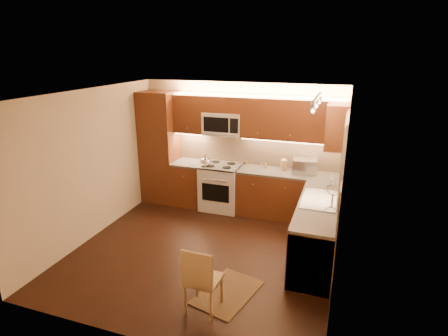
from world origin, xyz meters
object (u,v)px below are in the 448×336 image
at_px(dining_chair, 203,278).
at_px(toaster_oven, 305,166).
at_px(sink, 320,195).
at_px(soap_bottle, 332,180).
at_px(microwave, 223,124).
at_px(kettle, 205,160).
at_px(stove, 221,187).
at_px(knife_block, 284,165).

bearing_deg(dining_chair, toaster_oven, 77.10).
height_order(sink, soap_bottle, soap_bottle).
bearing_deg(microwave, soap_bottle, -13.58).
distance_m(kettle, soap_bottle, 2.40).
relative_size(stove, microwave, 1.21).
bearing_deg(sink, stove, 150.64).
height_order(stove, soap_bottle, soap_bottle).
bearing_deg(microwave, knife_block, 1.05).
distance_m(sink, knife_block, 1.51).
bearing_deg(knife_block, microwave, 158.78).
xyz_separation_m(microwave, sink, (2.00, -1.26, -0.74)).
bearing_deg(kettle, dining_chair, -89.50).
bearing_deg(dining_chair, stove, 106.97).
xyz_separation_m(toaster_oven, knife_block, (-0.40, 0.04, -0.03)).
relative_size(knife_block, soap_bottle, 1.18).
height_order(stove, knife_block, knife_block).
distance_m(stove, toaster_oven, 1.71).
distance_m(soap_bottle, dining_chair, 2.94).
height_order(kettle, knife_block, kettle).
distance_m(microwave, knife_block, 1.41).
bearing_deg(kettle, soap_bottle, -25.51).
bearing_deg(soap_bottle, toaster_oven, 156.63).
bearing_deg(stove, toaster_oven, 4.20).
bearing_deg(sink, toaster_oven, 107.50).
distance_m(microwave, dining_chair, 3.44).
height_order(kettle, soap_bottle, kettle).
distance_m(toaster_oven, soap_bottle, 0.73).
distance_m(sink, dining_chair, 2.24).
bearing_deg(stove, kettle, -145.75).
height_order(microwave, kettle, microwave).
relative_size(stove, knife_block, 4.54).
height_order(soap_bottle, dining_chair, soap_bottle).
relative_size(stove, soap_bottle, 5.36).
distance_m(sink, kettle, 2.45).
bearing_deg(sink, dining_chair, -122.88).
height_order(kettle, dining_chair, kettle).
relative_size(stove, toaster_oven, 2.11).
xyz_separation_m(stove, soap_bottle, (2.13, -0.38, 0.53)).
bearing_deg(toaster_oven, soap_bottle, -49.94).
distance_m(stove, soap_bottle, 2.23).
xyz_separation_m(toaster_oven, soap_bottle, (0.53, -0.50, -0.04)).
bearing_deg(stove, sink, -29.36).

